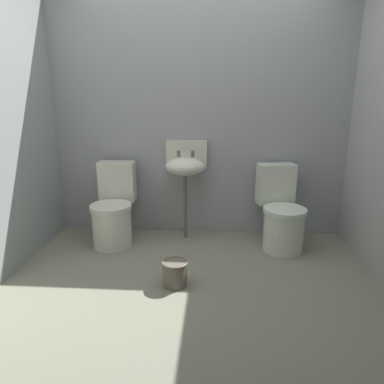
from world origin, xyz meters
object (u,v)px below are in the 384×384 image
(toilet_left, at_px, (114,212))
(sink, at_px, (185,166))
(toilet_right, at_px, (281,215))
(bucket, at_px, (175,273))

(toilet_left, bearing_deg, sink, -166.45)
(toilet_right, distance_m, sink, 1.05)
(sink, distance_m, bucket, 1.18)
(toilet_left, xyz_separation_m, bucket, (0.70, -0.80, -0.22))
(toilet_right, xyz_separation_m, bucket, (-0.94, -0.80, -0.22))
(toilet_left, height_order, sink, sink)
(sink, relative_size, bucket, 4.81)
(toilet_right, bearing_deg, bucket, 30.68)
(toilet_right, relative_size, bucket, 3.79)
(toilet_right, height_order, bucket, toilet_right)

